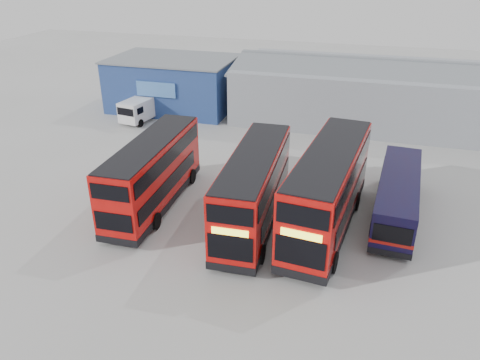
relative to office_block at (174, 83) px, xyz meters
The scene contains 8 objects.
ground_plane 22.94m from the office_block, 52.11° to the right, with size 120.00×120.00×0.00m, color gray.
office_block is the anchor object (origin of this frame).
maintenance_shed 22.09m from the office_block, ahead, with size 30.50×12.00×5.89m.
double_decker_left 20.80m from the office_block, 70.25° to the right, with size 2.88×10.50×4.41m.
double_decker_centre 24.28m from the office_block, 55.72° to the right, with size 3.07×10.85×4.54m.
double_decker_right 26.29m from the office_block, 47.23° to the right, with size 4.00×11.87×4.93m.
single_decker_blue 27.57m from the office_block, 37.49° to the right, with size 2.98×10.10×2.70m.
panel_van 4.96m from the office_block, 107.38° to the right, with size 2.77×5.23×2.18m.
Camera 1 is at (5.59, -25.42, 14.87)m, focal length 35.00 mm.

